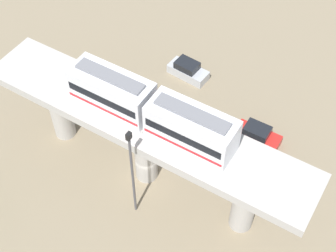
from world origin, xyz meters
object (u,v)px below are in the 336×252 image
(train, at_px, (150,109))
(parked_car_yellow, at_px, (96,86))
(parked_car_red, at_px, (257,135))
(signal_post, at_px, (132,171))
(parked_car_silver, at_px, (188,70))

(train, distance_m, parked_car_yellow, 14.58)
(parked_car_red, bearing_deg, train, 144.54)
(signal_post, bearing_deg, parked_car_yellow, 50.01)
(parked_car_yellow, bearing_deg, signal_post, -116.07)
(train, xyz_separation_m, signal_post, (-3.40, -0.46, -3.49))
(train, distance_m, parked_car_silver, 15.57)
(parked_car_yellow, distance_m, signal_post, 15.07)
(parked_car_silver, bearing_deg, parked_car_yellow, 140.11)
(parked_car_red, height_order, signal_post, signal_post)
(parked_car_silver, relative_size, signal_post, 0.43)
(parked_car_yellow, distance_m, parked_car_red, 16.67)
(train, bearing_deg, parked_car_silver, 16.65)
(parked_car_yellow, distance_m, parked_car_silver, 9.57)
(parked_car_red, bearing_deg, parked_car_silver, 66.86)
(parked_car_red, xyz_separation_m, signal_post, (-11.90, 5.52, 4.86))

